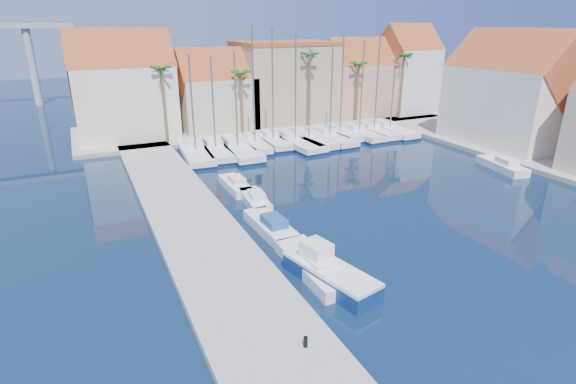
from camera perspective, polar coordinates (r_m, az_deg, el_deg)
name	(u,v)px	position (r m, az deg, el deg)	size (l,w,h in m)	color
ground	(443,321)	(25.63, 19.04, -15.19)	(260.00, 260.00, 0.00)	black
quay_west	(205,242)	(31.89, -10.54, -6.30)	(6.00, 77.00, 0.50)	gray
shore_north	(267,123)	(68.79, -2.69, 8.71)	(54.00, 16.00, 0.50)	gray
shore_east	(571,163)	(57.63, 32.25, 3.11)	(12.00, 60.00, 0.50)	gray
bollard	(306,342)	(21.82, 2.24, -18.49)	(0.21, 0.21, 0.53)	black
fishing_boat	(328,272)	(27.04, 5.13, -10.07)	(3.54, 6.73, 2.24)	navy
motorboat_west_0	(314,265)	(28.15, 3.34, -9.24)	(2.26, 7.01, 1.40)	white
motorboat_west_1	(271,226)	(33.20, -2.16, -4.31)	(2.15, 6.09, 1.40)	white
motorboat_west_2	(255,200)	(38.02, -4.16, -1.01)	(2.12, 5.24, 1.40)	white
motorboat_west_3	(236,185)	(41.76, -6.68, 0.94)	(1.73, 5.27, 1.40)	white
motorboat_east_1	(502,165)	(52.35, 25.58, 3.10)	(3.09, 6.40, 1.40)	white
sailboat_0	(195,152)	(53.02, -11.75, 4.99)	(3.80, 11.26, 11.43)	white
sailboat_1	(215,149)	(53.78, -9.29, 5.38)	(3.59, 10.68, 11.15)	white
sailboat_2	(236,148)	(53.94, -6.61, 5.55)	(3.33, 11.90, 11.59)	white
sailboat_3	(254,143)	(55.70, -4.38, 6.21)	(2.99, 8.88, 14.29)	white
sailboat_4	(272,140)	(57.23, -2.06, 6.64)	(2.97, 9.15, 14.02)	white
sailboat_5	(292,141)	(57.08, 0.57, 6.56)	(4.10, 12.13, 13.38)	white
sailboat_6	(306,139)	(58.17, 2.34, 6.80)	(3.40, 11.23, 11.62)	white
sailboat_7	(327,136)	(59.44, 5.01, 7.05)	(3.26, 10.83, 12.04)	white
sailboat_8	(338,133)	(61.23, 6.34, 7.45)	(2.65, 8.89, 13.18)	white
sailboat_9	(357,133)	(61.99, 8.72, 7.48)	(3.08, 10.08, 12.42)	white
sailboat_10	(371,130)	(63.52, 10.54, 7.70)	(2.68, 10.11, 13.73)	white
sailboat_11	(387,129)	(64.91, 12.47, 7.80)	(2.95, 10.74, 11.01)	white
building_0	(124,90)	(62.01, -20.15, 12.07)	(12.30, 9.00, 13.50)	#ECE0C6
building_1	(216,94)	(64.37, -9.16, 12.21)	(10.30, 8.00, 11.00)	#CDB790
building_2	(285,82)	(68.98, -0.40, 13.83)	(14.20, 10.20, 11.50)	tan
building_3	(356,81)	(73.96, 8.66, 13.76)	(10.30, 8.00, 12.00)	tan
building_4	(406,72)	(78.37, 14.82, 14.53)	(8.30, 8.00, 14.00)	silver
building_6	(511,94)	(61.55, 26.45, 11.13)	(9.00, 14.30, 13.50)	#ECE0C6
palm_0	(161,72)	(57.31, -15.84, 14.51)	(2.60, 2.60, 10.15)	brown
palm_1	(241,76)	(59.89, -6.02, 14.48)	(2.60, 2.60, 9.15)	brown
palm_2	(310,58)	(63.69, 2.79, 16.63)	(2.60, 2.60, 11.15)	brown
palm_3	(359,66)	(67.89, 8.99, 15.47)	(2.60, 2.60, 9.65)	brown
palm_4	(404,58)	(72.55, 14.52, 16.16)	(2.60, 2.60, 10.65)	brown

